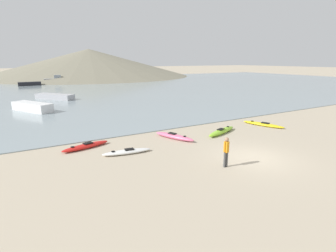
{
  "coord_description": "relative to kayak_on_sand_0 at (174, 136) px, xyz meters",
  "views": [
    {
      "loc": [
        -11.36,
        -9.8,
        5.48
      ],
      "look_at": [
        -1.57,
        7.25,
        0.5
      ],
      "focal_mm": 28.0,
      "sensor_mm": 36.0,
      "label": 1
    }
  ],
  "objects": [
    {
      "name": "bay_water",
      "position": [
        2.05,
        37.37,
        -0.15
      ],
      "size": [
        160.0,
        70.0,
        0.06
      ],
      "primitive_type": "cube",
      "color": "gray",
      "rests_on": "ground_plane"
    },
    {
      "name": "kayak_on_sand_4",
      "position": [
        3.87,
        -0.63,
        0.0
      ],
      "size": [
        3.57,
        1.81,
        0.4
      ],
      "color": "#8CCC2D",
      "rests_on": "ground_plane"
    },
    {
      "name": "kayak_on_sand_1",
      "position": [
        8.57,
        -0.54,
        -0.05
      ],
      "size": [
        1.78,
        3.63,
        0.3
      ],
      "color": "yellow",
      "rests_on": "ground_plane"
    },
    {
      "name": "kayak_on_sand_0",
      "position": [
        0.0,
        0.0,
        0.0
      ],
      "size": [
        1.79,
        3.29,
        0.4
      ],
      "color": "#E5668C",
      "rests_on": "ground_plane"
    },
    {
      "name": "moored_boat_3",
      "position": [
        -4.84,
        24.7,
        0.25
      ],
      "size": [
        4.9,
        5.4,
        0.73
      ],
      "color": "#B2B2B7",
      "rests_on": "bay_water"
    },
    {
      "name": "kayak_on_sand_3",
      "position": [
        -4.06,
        -1.22,
        -0.05
      ],
      "size": [
        3.02,
        1.01,
        0.3
      ],
      "color": "white",
      "rests_on": "ground_plane"
    },
    {
      "name": "ground_plane",
      "position": [
        2.05,
        -5.52,
        -0.18
      ],
      "size": [
        400.0,
        400.0,
        0.0
      ],
      "primitive_type": "plane",
      "color": "tan"
    },
    {
      "name": "moored_boat_1",
      "position": [
        -6.85,
        49.55,
        0.26
      ],
      "size": [
        4.49,
        1.66,
        0.76
      ],
      "color": "black",
      "rests_on": "bay_water"
    },
    {
      "name": "person_near_foreground",
      "position": [
        -0.28,
        -5.68,
        0.75
      ],
      "size": [
        0.33,
        0.25,
        1.62
      ],
      "color": "#4C4C4C",
      "rests_on": "ground_plane"
    },
    {
      "name": "moored_boat_4",
      "position": [
        -1.03,
        53.25,
        0.55
      ],
      "size": [
        5.21,
        1.95,
        1.89
      ],
      "color": "#B2B2B7",
      "rests_on": "bay_water"
    },
    {
      "name": "moored_boat_0",
      "position": [
        -8.13,
        16.35,
        0.35
      ],
      "size": [
        3.93,
        5.29,
        0.93
      ],
      "color": "white",
      "rests_on": "bay_water"
    },
    {
      "name": "far_hill_midleft",
      "position": [
        13.25,
        78.43,
        4.37
      ],
      "size": [
        68.12,
        68.12,
        9.09
      ],
      "primitive_type": "cone",
      "color": "gray",
      "rests_on": "ground_plane"
    },
    {
      "name": "kayak_on_sand_2",
      "position": [
        -5.96,
        1.03,
        -0.03
      ],
      "size": [
        3.21,
        1.39,
        0.34
      ],
      "color": "red",
      "rests_on": "ground_plane"
    }
  ]
}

